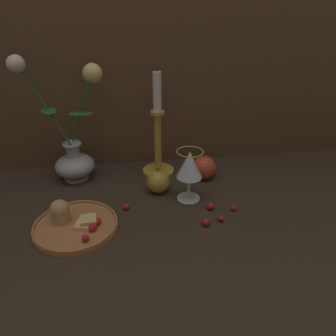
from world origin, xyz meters
TOP-DOWN VIEW (x-y plane):
  - ground_plane at (0.00, 0.00)m, footprint 2.40×2.40m
  - vase at (-0.18, 0.17)m, footprint 0.23×0.12m
  - plate_with_pastries at (-0.16, -0.08)m, footprint 0.20×0.20m
  - wine_glass at (0.14, 0.01)m, footprint 0.07×0.07m
  - candlestick at (0.08, 0.17)m, footprint 0.10×0.10m
  - apple_beside_vase at (0.06, 0.06)m, footprint 0.07×0.07m
  - apple_near_glass at (0.21, 0.12)m, footprint 0.07×0.07m
  - berry_near_plate at (0.19, -0.05)m, footprint 0.02×0.02m
  - berry_front_center at (0.20, -0.10)m, footprint 0.02×0.02m
  - berry_by_glass_stem at (-0.03, -0.02)m, footprint 0.02×0.02m
  - berry_under_candlestick at (0.16, -0.12)m, footprint 0.02×0.02m
  - berry_far_right at (0.25, -0.06)m, footprint 0.01×0.01m

SIDE VIEW (x-z plane):
  - ground_plane at x=0.00m, z-range 0.00..0.00m
  - berry_far_right at x=0.25m, z-range 0.00..0.01m
  - berry_front_center at x=0.20m, z-range 0.00..0.02m
  - berry_by_glass_stem at x=-0.03m, z-range 0.00..0.02m
  - berry_under_candlestick at x=0.16m, z-range 0.00..0.02m
  - berry_near_plate at x=0.19m, z-range 0.00..0.02m
  - plate_with_pastries at x=-0.16m, z-range -0.02..0.05m
  - apple_beside_vase at x=0.06m, z-range -0.01..0.07m
  - apple_near_glass at x=0.21m, z-range -0.01..0.08m
  - wine_glass at x=0.14m, z-range 0.03..0.17m
  - vase at x=-0.18m, z-range -0.08..0.29m
  - candlestick at x=0.08m, z-range -0.05..0.27m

